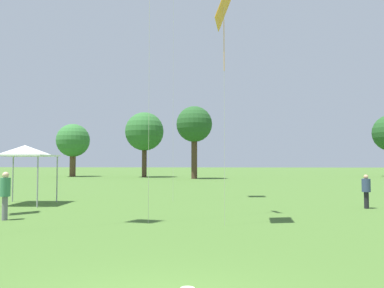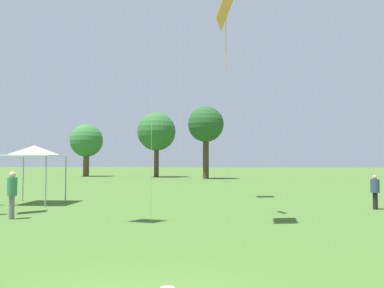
{
  "view_description": "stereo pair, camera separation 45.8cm",
  "coord_description": "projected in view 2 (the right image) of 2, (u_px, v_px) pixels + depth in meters",
  "views": [
    {
      "loc": [
        0.91,
        -5.02,
        2.2
      ],
      "look_at": [
        0.16,
        6.3,
        2.75
      ],
      "focal_mm": 35.0,
      "sensor_mm": 36.0,
      "label": 1
    },
    {
      "loc": [
        1.36,
        -4.98,
        2.2
      ],
      "look_at": [
        0.16,
        6.3,
        2.75
      ],
      "focal_mm": 35.0,
      "sensor_mm": 36.0,
      "label": 2
    }
  ],
  "objects": [
    {
      "name": "kite_5",
      "position": [
        226.0,
        9.0,
        13.22
      ],
      "size": [
        0.65,
        1.43,
        8.37
      ],
      "rotation": [
        0.0,
        0.0,
        3.84
      ],
      "color": "orange",
      "rests_on": "ground"
    },
    {
      "name": "distant_tree_3",
      "position": [
        157.0,
        132.0,
        54.84
      ],
      "size": [
        5.61,
        5.61,
        9.48
      ],
      "color": "#473323",
      "rests_on": "ground"
    },
    {
      "name": "person_standing_1",
      "position": [
        12.0,
        191.0,
        14.48
      ],
      "size": [
        0.44,
        0.44,
        1.83
      ],
      "rotation": [
        0.0,
        0.0,
        1.35
      ],
      "color": "slate",
      "rests_on": "ground"
    },
    {
      "name": "person_standing_6",
      "position": [
        375.0,
        189.0,
        17.39
      ],
      "size": [
        0.54,
        0.54,
        1.6
      ],
      "rotation": [
        0.0,
        0.0,
        2.14
      ],
      "color": "black",
      "rests_on": "ground"
    },
    {
      "name": "distant_tree_0",
      "position": [
        206.0,
        125.0,
        49.54
      ],
      "size": [
        4.76,
        4.76,
        9.62
      ],
      "color": "#473323",
      "rests_on": "ground"
    },
    {
      "name": "canopy_tent",
      "position": [
        34.0,
        151.0,
        19.84
      ],
      "size": [
        2.86,
        2.86,
        3.08
      ],
      "rotation": [
        0.0,
        0.0,
        0.04
      ],
      "color": "white",
      "rests_on": "ground"
    },
    {
      "name": "distant_tree_2",
      "position": [
        86.0,
        141.0,
        57.56
      ],
      "size": [
        5.0,
        5.0,
        8.01
      ],
      "color": "brown",
      "rests_on": "ground"
    }
  ]
}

